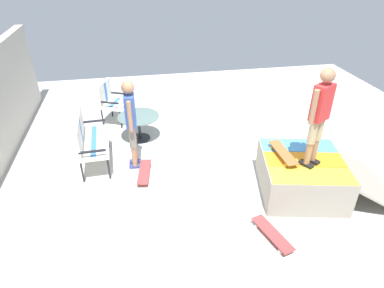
{
  "coord_description": "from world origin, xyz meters",
  "views": [
    {
      "loc": [
        -4.91,
        1.32,
        3.75
      ],
      "look_at": [
        0.13,
        0.38,
        0.7
      ],
      "focal_mm": 31.25,
      "sensor_mm": 36.0,
      "label": 1
    }
  ],
  "objects": [
    {
      "name": "patio_bench",
      "position": [
        0.89,
        2.27,
        0.62
      ],
      "size": [
        1.27,
        0.61,
        1.02
      ],
      "color": "black",
      "rests_on": "ground_plane"
    },
    {
      "name": "skateboard_spare",
      "position": [
        -1.63,
        -0.51,
        0.08
      ],
      "size": [
        0.82,
        0.41,
        0.1
      ],
      "color": "#B23838",
      "rests_on": "ground_plane"
    },
    {
      "name": "skateboard_by_bench",
      "position": [
        0.3,
        1.26,
        0.08
      ],
      "size": [
        0.82,
        0.32,
        0.1
      ],
      "color": "#B23838",
      "rests_on": "ground_plane"
    },
    {
      "name": "ground_plane",
      "position": [
        0.0,
        0.0,
        -0.05
      ],
      "size": [
        12.0,
        12.0,
        0.1
      ],
      "primitive_type": "cube",
      "color": "beige"
    },
    {
      "name": "patio_table",
      "position": [
        1.73,
        1.26,
        0.4
      ],
      "size": [
        0.9,
        0.9,
        0.57
      ],
      "color": "black",
      "rests_on": "ground_plane"
    },
    {
      "name": "skate_ramp",
      "position": [
        -0.65,
        -1.44,
        0.33
      ],
      "size": [
        1.82,
        2.45,
        0.66
      ],
      "color": "gray",
      "rests_on": "ground_plane"
    },
    {
      "name": "person_watching",
      "position": [
        0.69,
        1.41,
        1.03
      ],
      "size": [
        0.48,
        0.25,
        1.75
      ],
      "color": "navy",
      "rests_on": "ground_plane"
    },
    {
      "name": "person_skater",
      "position": [
        -0.78,
        -1.41,
        1.6
      ],
      "size": [
        0.35,
        0.43,
        1.62
      ],
      "color": "black",
      "rests_on": "skate_ramp"
    },
    {
      "name": "patio_chair_near_house",
      "position": [
        2.72,
        1.89,
        0.61
      ],
      "size": [
        0.79,
        0.75,
        1.02
      ],
      "color": "black",
      "rests_on": "ground_plane"
    },
    {
      "name": "skateboard_on_ramp",
      "position": [
        -0.51,
        -1.07,
        0.74
      ],
      "size": [
        0.8,
        0.21,
        0.1
      ],
      "color": "brown",
      "rests_on": "skate_ramp"
    }
  ]
}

